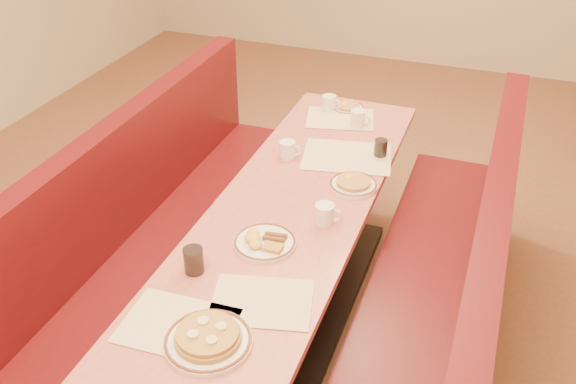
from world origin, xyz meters
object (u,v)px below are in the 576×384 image
(booth_right, at_px, (439,305))
(coffee_mug_d, at_px, (330,103))
(eggs_plate, at_px, (264,242))
(soda_tumbler_near, at_px, (194,260))
(pancake_plate, at_px, (208,339))
(soda_tumbler_mid, at_px, (381,148))
(diner_table, at_px, (291,268))
(coffee_mug_a, at_px, (325,214))
(booth_left, at_px, (162,240))
(coffee_mug_c, at_px, (358,118))
(coffee_mug_b, at_px, (288,149))

(booth_right, relative_size, coffee_mug_d, 20.81)
(booth_right, xyz_separation_m, eggs_plate, (-0.74, -0.33, 0.40))
(coffee_mug_d, relative_size, soda_tumbler_near, 1.08)
(pancake_plate, distance_m, eggs_plate, 0.60)
(soda_tumbler_mid, bearing_deg, soda_tumbler_near, -112.11)
(diner_table, relative_size, coffee_mug_a, 20.21)
(booth_left, height_order, soda_tumbler_near, booth_left)
(booth_left, bearing_deg, coffee_mug_c, 48.30)
(coffee_mug_b, xyz_separation_m, coffee_mug_c, (0.25, 0.49, 0.00))
(booth_left, xyz_separation_m, coffee_mug_b, (0.56, 0.42, 0.44))
(coffee_mug_d, bearing_deg, booth_left, -115.74)
(diner_table, height_order, coffee_mug_a, coffee_mug_a)
(eggs_plate, bearing_deg, pancake_plate, -87.03)
(coffee_mug_a, distance_m, coffee_mug_b, 0.62)
(diner_table, xyz_separation_m, coffee_mug_d, (-0.14, 1.05, 0.42))
(booth_left, distance_m, coffee_mug_c, 1.30)
(booth_right, distance_m, coffee_mug_b, 1.09)
(eggs_plate, bearing_deg, booth_right, 23.86)
(soda_tumbler_mid, bearing_deg, eggs_plate, -107.10)
(pancake_plate, distance_m, coffee_mug_c, 1.84)
(eggs_plate, height_order, coffee_mug_a, coffee_mug_a)
(pancake_plate, bearing_deg, eggs_plate, 92.97)
(soda_tumbler_near, bearing_deg, diner_table, 70.85)
(booth_left, bearing_deg, pancake_plate, -50.71)
(diner_table, relative_size, soda_tumbler_mid, 26.47)
(booth_left, height_order, coffee_mug_d, booth_left)
(diner_table, bearing_deg, coffee_mug_a, -23.27)
(soda_tumbler_near, bearing_deg, booth_left, 132.15)
(diner_table, relative_size, coffee_mug_c, 20.48)
(coffee_mug_d, bearing_deg, soda_tumbler_mid, -43.40)
(coffee_mug_b, relative_size, coffee_mug_c, 0.98)
(booth_left, height_order, coffee_mug_b, booth_left)
(diner_table, distance_m, coffee_mug_a, 0.47)
(coffee_mug_a, xyz_separation_m, coffee_mug_b, (-0.36, 0.50, -0.00))
(coffee_mug_c, relative_size, soda_tumbler_near, 1.10)
(diner_table, bearing_deg, booth_right, 0.00)
(pancake_plate, relative_size, coffee_mug_b, 2.62)
(booth_left, bearing_deg, coffee_mug_a, -5.05)
(coffee_mug_a, bearing_deg, soda_tumbler_near, -133.89)
(soda_tumbler_near, bearing_deg, booth_right, 32.01)
(booth_left, distance_m, eggs_plate, 0.89)
(diner_table, relative_size, booth_left, 1.00)
(booth_left, distance_m, pancake_plate, 1.26)
(booth_right, relative_size, coffee_mug_a, 20.21)
(booth_right, bearing_deg, booth_left, 180.00)
(coffee_mug_a, xyz_separation_m, coffee_mug_d, (-0.33, 1.13, -0.00))
(coffee_mug_b, relative_size, coffee_mug_d, 1.00)
(coffee_mug_a, relative_size, soda_tumbler_near, 1.11)
(booth_right, bearing_deg, coffee_mug_c, 125.65)
(soda_tumbler_mid, bearing_deg, pancake_plate, -99.48)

